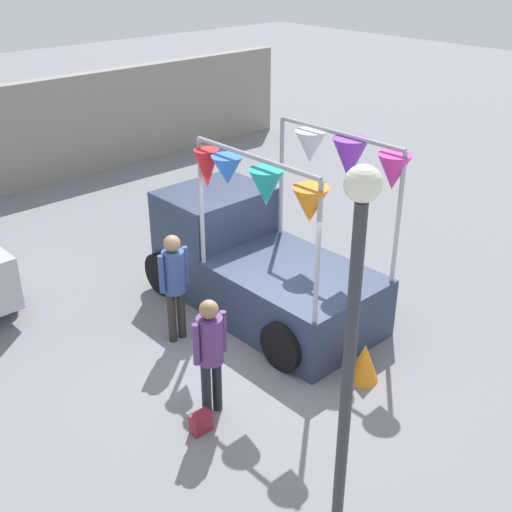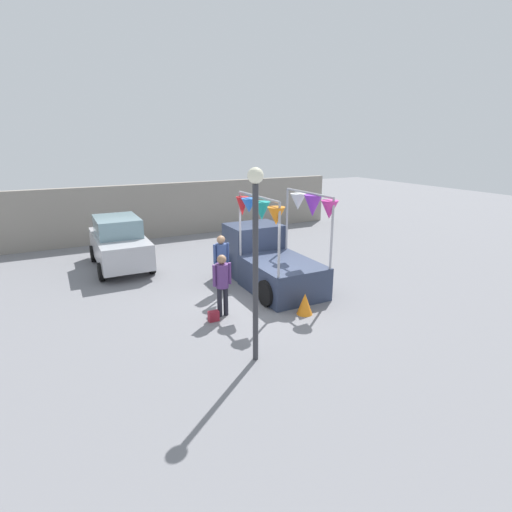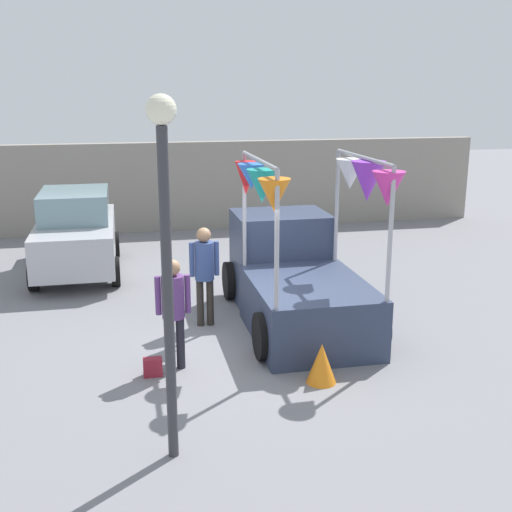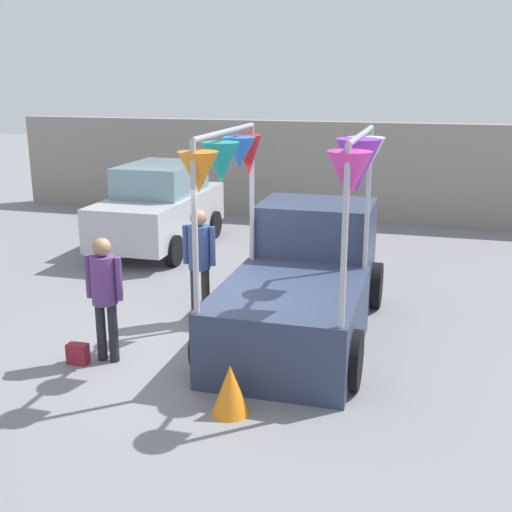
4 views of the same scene
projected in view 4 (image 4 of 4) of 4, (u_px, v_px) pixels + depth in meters
name	position (u px, v px, depth m)	size (l,w,h in m)	color
ground_plane	(215.00, 352.00, 9.02)	(60.00, 60.00, 0.00)	slate
vendor_truck	(304.00, 274.00, 9.56)	(2.45, 4.10, 3.09)	#2D3851
parked_car	(160.00, 206.00, 14.31)	(1.88, 4.00, 1.88)	#B7B7BC
person_customer	(104.00, 288.00, 8.49)	(0.53, 0.34, 1.73)	black
person_vendor	(199.00, 254.00, 9.90)	(0.53, 0.34, 1.80)	#2D2823
handbag	(78.00, 354.00, 8.64)	(0.28, 0.16, 0.28)	maroon
brick_boundary_wall	(326.00, 171.00, 17.24)	(18.00, 0.36, 2.60)	gray
folded_kite_bundle_tangerine	(230.00, 390.00, 7.31)	(0.44, 0.44, 0.60)	orange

